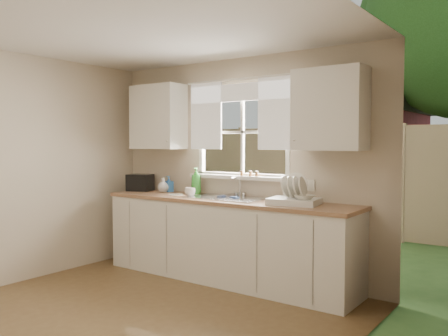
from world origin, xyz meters
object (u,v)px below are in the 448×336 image
Objects in this scene: soap_bottle_a at (196,181)px; dish_rack at (294,198)px; black_appliance at (140,182)px; cup at (190,192)px.

dish_rack is at bearing -17.55° from soap_bottle_a.
dish_rack is 1.43m from soap_bottle_a.
soap_bottle_a is at bearing 172.58° from dish_rack.
dish_rack is 1.86× the size of black_appliance.
cup is at bearing -27.74° from black_appliance.
black_appliance is at bearing 177.17° from soap_bottle_a.
cup is 0.43× the size of black_appliance.
black_appliance is at bearing 178.05° from dish_rack.
soap_bottle_a is 0.85m from black_appliance.
cup is (-1.31, -0.05, -0.02)m from dish_rack.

